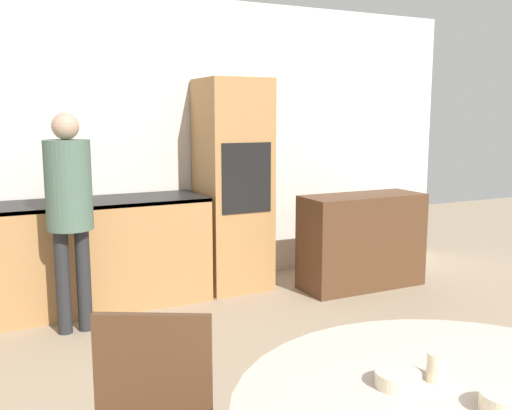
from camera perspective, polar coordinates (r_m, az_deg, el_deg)
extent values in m
cube|color=silver|center=(5.18, -11.17, 5.90)|extent=(6.57, 0.05, 2.60)
cube|color=#AD7A47|center=(4.79, -21.68, -5.20)|extent=(2.82, 0.60, 0.88)
cube|color=black|center=(4.71, -21.98, -0.16)|extent=(2.82, 0.60, 0.03)
cube|color=#AD7A47|center=(5.13, -2.33, 1.99)|extent=(0.57, 0.58, 1.88)
cube|color=black|center=(4.85, -0.93, 2.71)|extent=(0.46, 0.01, 0.60)
cube|color=#51331E|center=(5.30, 10.53, -3.55)|extent=(1.14, 0.45, 0.85)
cube|color=#51331E|center=(1.95, -10.22, -17.71)|extent=(0.35, 0.21, 0.51)
cylinder|color=#262628|center=(4.34, -18.75, -7.33)|extent=(0.10, 0.10, 0.76)
cylinder|color=#262628|center=(4.36, -16.85, -7.16)|extent=(0.10, 0.10, 0.76)
cylinder|color=#4C6656|center=(4.22, -18.25, 1.90)|extent=(0.32, 0.32, 0.63)
sphere|color=tan|center=(4.19, -18.53, 7.48)|extent=(0.19, 0.19, 0.19)
cylinder|color=beige|center=(1.93, 17.65, -15.16)|extent=(0.06, 0.06, 0.09)
cylinder|color=beige|center=(1.87, 14.00, -16.53)|extent=(0.14, 0.14, 0.05)
cylinder|color=beige|center=(1.82, 23.62, -17.65)|extent=(0.14, 0.14, 0.05)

